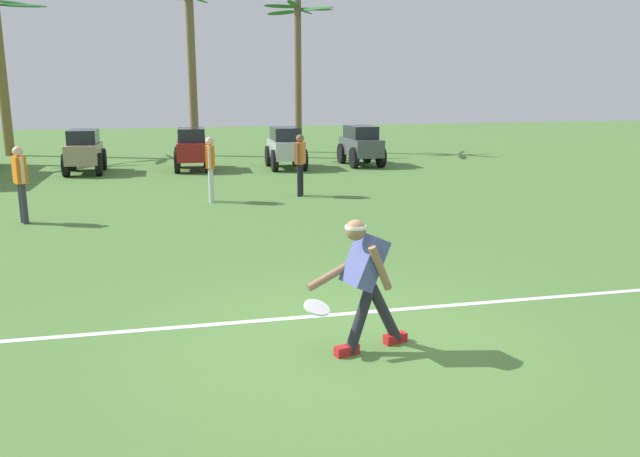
{
  "coord_description": "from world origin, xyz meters",
  "views": [
    {
      "loc": [
        -2.04,
        -6.07,
        2.66
      ],
      "look_at": [
        0.03,
        1.53,
        0.9
      ],
      "focal_mm": 35.0,
      "sensor_mm": 36.0,
      "label": 1
    }
  ],
  "objects_px": {
    "teammate_near_sideline": "(210,163)",
    "teammate_deep": "(20,177)",
    "palm_tree_right_of_centre": "(191,59)",
    "parked_car_slot_d": "(361,144)",
    "frisbee_thrower": "(365,278)",
    "parked_car_slot_c": "(285,147)",
    "parked_car_slot_a": "(84,150)",
    "palm_tree_far_right": "(298,60)",
    "teammate_midfield": "(300,159)",
    "frisbee_in_flight": "(317,308)",
    "palm_tree_left_of_centre": "(0,61)",
    "parked_car_slot_b": "(192,148)"
  },
  "relations": [
    {
      "from": "teammate_deep",
      "to": "palm_tree_far_right",
      "type": "relative_size",
      "value": 0.25
    },
    {
      "from": "teammate_midfield",
      "to": "palm_tree_far_right",
      "type": "height_order",
      "value": "palm_tree_far_right"
    },
    {
      "from": "teammate_deep",
      "to": "parked_car_slot_a",
      "type": "height_order",
      "value": "teammate_deep"
    },
    {
      "from": "teammate_near_sideline",
      "to": "teammate_deep",
      "type": "height_order",
      "value": "same"
    },
    {
      "from": "teammate_near_sideline",
      "to": "parked_car_slot_d",
      "type": "bearing_deg",
      "value": 46.11
    },
    {
      "from": "frisbee_thrower",
      "to": "palm_tree_right_of_centre",
      "type": "distance_m",
      "value": 20.63
    },
    {
      "from": "frisbee_thrower",
      "to": "teammate_near_sideline",
      "type": "xyz_separation_m",
      "value": [
        -0.66,
        9.32,
        0.15
      ]
    },
    {
      "from": "teammate_midfield",
      "to": "palm_tree_far_right",
      "type": "distance_m",
      "value": 11.88
    },
    {
      "from": "frisbee_in_flight",
      "to": "teammate_deep",
      "type": "relative_size",
      "value": 0.24
    },
    {
      "from": "frisbee_thrower",
      "to": "palm_tree_left_of_centre",
      "type": "bearing_deg",
      "value": 108.78
    },
    {
      "from": "palm_tree_far_right",
      "to": "parked_car_slot_a",
      "type": "bearing_deg",
      "value": -148.86
    },
    {
      "from": "teammate_near_sideline",
      "to": "parked_car_slot_d",
      "type": "xyz_separation_m",
      "value": [
        5.9,
        6.14,
        -0.2
      ]
    },
    {
      "from": "teammate_midfield",
      "to": "parked_car_slot_b",
      "type": "bearing_deg",
      "value": 110.47
    },
    {
      "from": "teammate_midfield",
      "to": "palm_tree_far_right",
      "type": "bearing_deg",
      "value": 76.86
    },
    {
      "from": "frisbee_in_flight",
      "to": "parked_car_slot_c",
      "type": "xyz_separation_m",
      "value": [
        2.94,
        15.21,
        0.25
      ]
    },
    {
      "from": "teammate_deep",
      "to": "teammate_near_sideline",
      "type": "bearing_deg",
      "value": 21.03
    },
    {
      "from": "parked_car_slot_a",
      "to": "parked_car_slot_b",
      "type": "xyz_separation_m",
      "value": [
        3.41,
        -0.05,
        0.0
      ]
    },
    {
      "from": "parked_car_slot_c",
      "to": "parked_car_slot_d",
      "type": "height_order",
      "value": "same"
    },
    {
      "from": "frisbee_thrower",
      "to": "parked_car_slot_c",
      "type": "relative_size",
      "value": 0.59
    },
    {
      "from": "parked_car_slot_a",
      "to": "teammate_midfield",
      "type": "bearing_deg",
      "value": -47.31
    },
    {
      "from": "teammate_midfield",
      "to": "parked_car_slot_b",
      "type": "relative_size",
      "value": 0.65
    },
    {
      "from": "parked_car_slot_b",
      "to": "palm_tree_right_of_centre",
      "type": "xyz_separation_m",
      "value": [
        0.43,
        4.69,
        3.1
      ]
    },
    {
      "from": "parked_car_slot_d",
      "to": "palm_tree_right_of_centre",
      "type": "relative_size",
      "value": 0.36
    },
    {
      "from": "parked_car_slot_d",
      "to": "palm_tree_far_right",
      "type": "relative_size",
      "value": 0.37
    },
    {
      "from": "teammate_near_sideline",
      "to": "palm_tree_far_right",
      "type": "distance_m",
      "value": 12.81
    },
    {
      "from": "frisbee_thrower",
      "to": "teammate_near_sideline",
      "type": "height_order",
      "value": "teammate_near_sideline"
    },
    {
      "from": "palm_tree_right_of_centre",
      "to": "teammate_deep",
      "type": "bearing_deg",
      "value": -108.97
    },
    {
      "from": "palm_tree_right_of_centre",
      "to": "parked_car_slot_d",
      "type": "bearing_deg",
      "value": -42.01
    },
    {
      "from": "parked_car_slot_c",
      "to": "palm_tree_left_of_centre",
      "type": "relative_size",
      "value": 0.37
    },
    {
      "from": "frisbee_in_flight",
      "to": "teammate_near_sideline",
      "type": "xyz_separation_m",
      "value": [
        -0.18,
        9.24,
        0.45
      ]
    },
    {
      "from": "parked_car_slot_b",
      "to": "teammate_near_sideline",
      "type": "bearing_deg",
      "value": -89.84
    },
    {
      "from": "frisbee_thrower",
      "to": "teammate_midfield",
      "type": "distance_m",
      "value": 9.71
    },
    {
      "from": "palm_tree_left_of_centre",
      "to": "parked_car_slot_a",
      "type": "bearing_deg",
      "value": -62.08
    },
    {
      "from": "palm_tree_far_right",
      "to": "frisbee_in_flight",
      "type": "bearing_deg",
      "value": -102.82
    },
    {
      "from": "teammate_deep",
      "to": "parked_car_slot_a",
      "type": "relative_size",
      "value": 0.66
    },
    {
      "from": "teammate_midfield",
      "to": "parked_car_slot_d",
      "type": "bearing_deg",
      "value": 58.31
    },
    {
      "from": "frisbee_in_flight",
      "to": "teammate_midfield",
      "type": "distance_m",
      "value": 9.74
    },
    {
      "from": "teammate_near_sideline",
      "to": "palm_tree_far_right",
      "type": "xyz_separation_m",
      "value": [
        4.89,
        11.46,
        2.95
      ]
    },
    {
      "from": "teammate_deep",
      "to": "parked_car_slot_d",
      "type": "distance_m",
      "value": 12.44
    },
    {
      "from": "frisbee_in_flight",
      "to": "parked_car_slot_b",
      "type": "bearing_deg",
      "value": 90.71
    },
    {
      "from": "teammate_deep",
      "to": "palm_tree_far_right",
      "type": "bearing_deg",
      "value": 55.83
    },
    {
      "from": "parked_car_slot_c",
      "to": "palm_tree_right_of_centre",
      "type": "xyz_separation_m",
      "value": [
        -2.7,
        5.11,
        3.1
      ]
    },
    {
      "from": "frisbee_in_flight",
      "to": "parked_car_slot_c",
      "type": "distance_m",
      "value": 15.5
    },
    {
      "from": "parked_car_slot_a",
      "to": "parked_car_slot_d",
      "type": "bearing_deg",
      "value": -1.84
    },
    {
      "from": "teammate_midfield",
      "to": "palm_tree_left_of_centre",
      "type": "xyz_separation_m",
      "value": [
        -9.23,
        12.84,
        2.82
      ]
    },
    {
      "from": "parked_car_slot_a",
      "to": "palm_tree_far_right",
      "type": "xyz_separation_m",
      "value": [
        8.32,
        5.03,
        3.15
      ]
    },
    {
      "from": "teammate_deep",
      "to": "parked_car_slot_d",
      "type": "height_order",
      "value": "teammate_deep"
    },
    {
      "from": "palm_tree_left_of_centre",
      "to": "palm_tree_right_of_centre",
      "type": "distance_m",
      "value": 7.64
    },
    {
      "from": "parked_car_slot_b",
      "to": "parked_car_slot_c",
      "type": "xyz_separation_m",
      "value": [
        3.13,
        -0.42,
        0.0
      ]
    },
    {
      "from": "frisbee_in_flight",
      "to": "parked_car_slot_b",
      "type": "height_order",
      "value": "parked_car_slot_b"
    }
  ]
}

